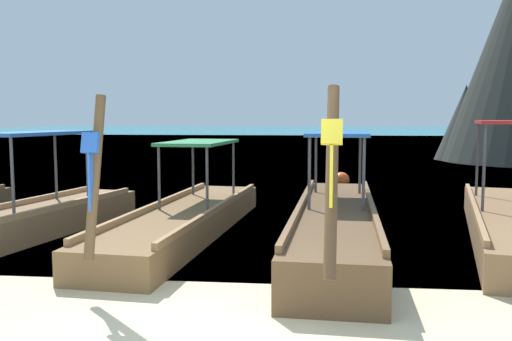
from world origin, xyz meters
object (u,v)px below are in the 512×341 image
longtail_boat_green_ribbon (4,226)px  longtail_boat_turquoise_ribbon (505,221)px  mooring_buoy_near (341,180)px  longtail_boat_blue_ribbon (186,218)px  longtail_boat_yellow_ribbon (336,223)px

longtail_boat_green_ribbon → longtail_boat_turquoise_ribbon: 8.50m
mooring_buoy_near → longtail_boat_blue_ribbon: bearing=-114.9°
longtail_boat_turquoise_ribbon → longtail_boat_green_ribbon: bearing=-171.4°
longtail_boat_green_ribbon → mooring_buoy_near: bearing=53.0°
longtail_boat_green_ribbon → mooring_buoy_near: (5.96, 7.89, -0.08)m
longtail_boat_green_ribbon → longtail_boat_yellow_ribbon: size_ratio=0.95×
mooring_buoy_near → longtail_boat_turquoise_ribbon: bearing=-69.7°
longtail_boat_blue_ribbon → longtail_boat_turquoise_ribbon: 5.59m
longtail_boat_yellow_ribbon → mooring_buoy_near: longtail_boat_yellow_ribbon is taller
longtail_boat_turquoise_ribbon → mooring_buoy_near: 7.06m
longtail_boat_yellow_ribbon → longtail_boat_turquoise_ribbon: (2.94, 0.66, -0.03)m
longtail_boat_yellow_ribbon → longtail_boat_turquoise_ribbon: bearing=12.7°
longtail_boat_blue_ribbon → mooring_buoy_near: size_ratio=14.43×
longtail_boat_green_ribbon → longtail_boat_blue_ribbon: (2.82, 1.13, -0.03)m
longtail_boat_green_ribbon → longtail_boat_blue_ribbon: bearing=21.8°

